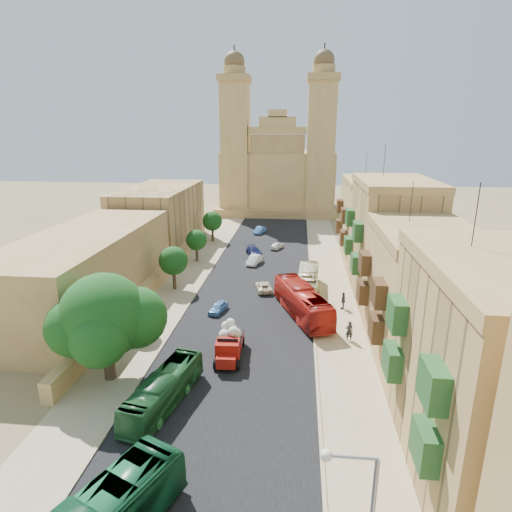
% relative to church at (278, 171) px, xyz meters
% --- Properties ---
extents(ground, '(260.00, 260.00, 0.00)m').
position_rel_church_xyz_m(ground, '(0.00, -78.61, -9.52)').
color(ground, olive).
extents(road_surface, '(14.00, 140.00, 0.01)m').
position_rel_church_xyz_m(road_surface, '(0.00, -48.61, -9.51)').
color(road_surface, black).
rests_on(road_surface, ground).
extents(sidewalk_east, '(5.00, 140.00, 0.01)m').
position_rel_church_xyz_m(sidewalk_east, '(9.50, -48.61, -9.51)').
color(sidewalk_east, tan).
rests_on(sidewalk_east, ground).
extents(sidewalk_west, '(5.00, 140.00, 0.01)m').
position_rel_church_xyz_m(sidewalk_west, '(-9.50, -48.61, -9.51)').
color(sidewalk_west, tan).
rests_on(sidewalk_west, ground).
extents(kerb_east, '(0.25, 140.00, 0.12)m').
position_rel_church_xyz_m(kerb_east, '(7.00, -48.61, -9.46)').
color(kerb_east, tan).
rests_on(kerb_east, ground).
extents(kerb_west, '(0.25, 140.00, 0.12)m').
position_rel_church_xyz_m(kerb_west, '(-7.00, -48.61, -9.46)').
color(kerb_west, tan).
rests_on(kerb_west, ground).
extents(townhouse_a, '(9.00, 14.00, 16.40)m').
position_rel_church_xyz_m(townhouse_a, '(15.95, -81.61, -3.11)').
color(townhouse_a, tan).
rests_on(townhouse_a, ground).
extents(townhouse_b, '(9.00, 14.00, 14.90)m').
position_rel_church_xyz_m(townhouse_b, '(15.95, -67.61, -3.86)').
color(townhouse_b, tan).
rests_on(townhouse_b, ground).
extents(townhouse_c, '(9.00, 14.00, 17.40)m').
position_rel_church_xyz_m(townhouse_c, '(15.95, -53.61, -2.61)').
color(townhouse_c, tan).
rests_on(townhouse_c, ground).
extents(townhouse_d, '(9.00, 14.00, 15.90)m').
position_rel_church_xyz_m(townhouse_d, '(15.95, -39.61, -3.36)').
color(townhouse_d, tan).
rests_on(townhouse_d, ground).
extents(west_wall, '(1.00, 40.00, 1.80)m').
position_rel_church_xyz_m(west_wall, '(-12.50, -58.61, -8.62)').
color(west_wall, tan).
rests_on(west_wall, ground).
extents(west_building_low, '(10.00, 28.00, 8.40)m').
position_rel_church_xyz_m(west_building_low, '(-18.00, -60.61, -5.32)').
color(west_building_low, '#9D7944').
rests_on(west_building_low, ground).
extents(west_building_mid, '(10.00, 22.00, 10.00)m').
position_rel_church_xyz_m(west_building_mid, '(-18.00, -34.61, -4.52)').
color(west_building_mid, tan).
rests_on(west_building_mid, ground).
extents(church, '(28.00, 22.50, 36.30)m').
position_rel_church_xyz_m(church, '(0.00, 0.00, 0.00)').
color(church, tan).
rests_on(church, ground).
extents(ficus_tree, '(8.78, 8.07, 8.78)m').
position_rel_church_xyz_m(ficus_tree, '(-9.42, -74.61, -4.33)').
color(ficus_tree, '#392A1C').
rests_on(ficus_tree, ground).
extents(street_tree_a, '(2.76, 2.76, 4.24)m').
position_rel_church_xyz_m(street_tree_a, '(-10.00, -66.61, -6.69)').
color(street_tree_a, '#392A1C').
rests_on(street_tree_a, ground).
extents(street_tree_b, '(3.56, 3.56, 5.47)m').
position_rel_church_xyz_m(street_tree_b, '(-10.00, -54.61, -5.85)').
color(street_tree_b, '#392A1C').
rests_on(street_tree_b, ground).
extents(street_tree_c, '(3.12, 3.12, 4.80)m').
position_rel_church_xyz_m(street_tree_c, '(-10.00, -42.61, -6.30)').
color(street_tree_c, '#392A1C').
rests_on(street_tree_c, ground).
extents(street_tree_d, '(3.48, 3.48, 5.34)m').
position_rel_church_xyz_m(street_tree_d, '(-10.00, -30.61, -5.94)').
color(street_tree_d, '#392A1C').
rests_on(street_tree_d, ground).
extents(red_truck, '(2.40, 5.62, 3.23)m').
position_rel_church_xyz_m(red_truck, '(-0.52, -70.30, -8.09)').
color(red_truck, maroon).
rests_on(red_truck, ground).
extents(olive_pickup, '(2.65, 4.59, 1.78)m').
position_rel_church_xyz_m(olive_pickup, '(6.50, -56.84, -8.64)').
color(olive_pickup, '#46541F').
rests_on(olive_pickup, ground).
extents(bus_green_north, '(3.89, 9.22, 2.50)m').
position_rel_church_xyz_m(bus_green_north, '(-4.11, -77.61, -8.26)').
color(bus_green_north, '#205A2C').
rests_on(bus_green_north, ground).
extents(bus_red_east, '(6.60, 11.69, 3.20)m').
position_rel_church_xyz_m(bus_red_east, '(5.80, -61.00, -7.92)').
color(bus_red_east, red).
rests_on(bus_red_east, ground).
extents(bus_cream_east, '(2.91, 10.31, 2.84)m').
position_rel_church_xyz_m(bus_cream_east, '(6.50, -54.26, -8.09)').
color(bus_cream_east, '#FFF8CC').
rests_on(bus_cream_east, ground).
extents(car_blue_a, '(2.03, 3.42, 1.09)m').
position_rel_church_xyz_m(car_blue_a, '(-3.29, -61.03, -8.97)').
color(car_blue_a, '#4E85C4').
rests_on(car_blue_a, ground).
extents(car_white_a, '(2.26, 4.16, 1.30)m').
position_rel_church_xyz_m(car_white_a, '(-1.20, -43.39, -8.86)').
color(car_white_a, white).
rests_on(car_white_a, ground).
extents(car_cream, '(2.62, 4.17, 1.07)m').
position_rel_church_xyz_m(car_cream, '(1.11, -54.13, -8.98)').
color(car_cream, beige).
rests_on(car_cream, ground).
extents(car_dkblue, '(3.40, 4.84, 1.30)m').
position_rel_church_xyz_m(car_dkblue, '(-1.69, -38.92, -8.86)').
color(car_dkblue, '#141C48').
rests_on(car_dkblue, ground).
extents(car_white_b, '(2.50, 3.49, 1.10)m').
position_rel_church_xyz_m(car_white_b, '(1.70, -34.71, -8.96)').
color(car_white_b, white).
rests_on(car_white_b, ground).
extents(car_blue_b, '(2.31, 4.05, 1.26)m').
position_rel_church_xyz_m(car_blue_b, '(-2.20, -23.94, -8.88)').
color(car_blue_b, '#4B7EC0').
rests_on(car_blue_b, ground).
extents(pedestrian_a, '(0.78, 0.59, 1.96)m').
position_rel_church_xyz_m(pedestrian_a, '(10.20, -66.23, -8.54)').
color(pedestrian_a, black).
rests_on(pedestrian_a, ground).
extents(pedestrian_c, '(0.70, 1.23, 1.98)m').
position_rel_church_xyz_m(pedestrian_c, '(10.33, -58.78, -8.53)').
color(pedestrian_c, '#37373C').
rests_on(pedestrian_c, ground).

